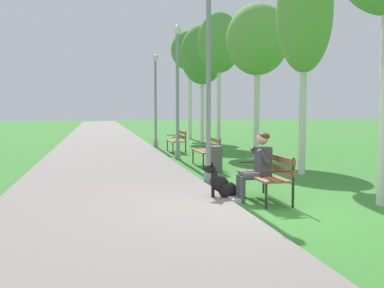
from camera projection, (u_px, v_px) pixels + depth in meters
ground_plane at (265, 209)px, 7.51m from camera, size 120.00×120.00×0.00m
paved_path at (102, 133)px, 30.43m from camera, size 4.14×60.00×0.04m
park_bench_near at (268, 173)px, 8.22m from camera, size 0.55×1.50×0.85m
park_bench_mid at (208, 149)px, 13.16m from camera, size 0.55×1.50×0.85m
park_bench_far at (178, 139)px, 17.38m from camera, size 0.55×1.50×0.85m
person_seated_on_near_bench at (257, 164)px, 8.17m from camera, size 0.74×0.49×1.25m
dog_black at (222, 185)px, 8.37m from camera, size 0.82×0.40×0.71m
lamp_post_near at (208, 83)px, 10.06m from camera, size 0.24×0.24×4.37m
lamp_post_mid at (177, 91)px, 14.90m from camera, size 0.24×0.24×4.42m
lamp_post_far at (156, 99)px, 19.77m from camera, size 0.24×0.24×4.05m
birch_tree_second at (305, 12)px, 11.25m from camera, size 1.41×1.39×5.69m
birch_tree_third at (257, 40)px, 14.73m from camera, size 2.04×2.20×5.11m
birch_tree_fourth at (219, 43)px, 17.89m from camera, size 1.74×1.51×5.53m
birch_tree_fifth at (202, 55)px, 21.33m from camera, size 2.09×2.30×5.67m
birch_tree_sixth at (190, 51)px, 24.91m from camera, size 2.13×1.87×6.04m
litter_bin at (216, 159)px, 11.86m from camera, size 0.36×0.36×0.70m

